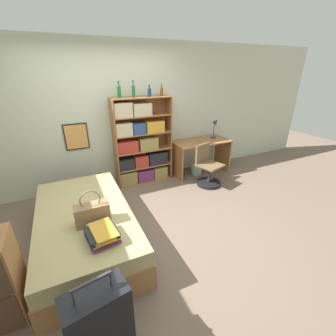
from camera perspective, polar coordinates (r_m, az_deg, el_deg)
name	(u,v)px	position (r m, az deg, el deg)	size (l,w,h in m)	color
ground_plane	(139,227)	(3.43, -7.34, -14.54)	(14.00, 14.00, 0.00)	#756051
wall_back	(107,118)	(4.32, -15.18, 12.18)	(10.00, 0.09, 2.60)	beige
bed	(86,225)	(3.21, -20.18, -13.55)	(1.13, 2.09, 0.50)	#A36B3D
handbag	(92,213)	(2.72, -18.70, -10.81)	(0.38, 0.16, 0.42)	#93704C
book_stack_on_bed	(102,234)	(2.50, -16.32, -15.79)	(0.34, 0.39, 0.13)	#99894C
suitcase	(100,327)	(2.11, -16.88, -34.11)	(0.49, 0.31, 0.84)	black
bookcase	(140,146)	(4.39, -7.02, 5.58)	(1.10, 0.32, 1.66)	#A36B3D
bottle_green	(119,92)	(4.08, -12.31, 18.41)	(0.06, 0.06, 0.27)	#1E6B2D
bottle_brown	(133,91)	(4.14, -8.76, 18.79)	(0.06, 0.06, 0.28)	#1E6B2D
bottle_clear	(149,92)	(4.21, -4.75, 18.64)	(0.07, 0.07, 0.20)	navy
bottle_blue	(162,92)	(4.30, -1.64, 18.84)	(0.06, 0.06, 0.20)	brown
desk	(201,150)	(4.90, 8.37, 4.46)	(1.22, 0.59, 0.72)	#A36B3D
desk_lamp	(215,125)	(5.05, 11.94, 10.72)	(0.17, 0.13, 0.43)	navy
desk_chair	(208,172)	(4.48, 10.00, -1.10)	(0.53, 0.53, 0.80)	black
waste_bin	(196,168)	(4.93, 7.21, -0.07)	(0.24, 0.24, 0.26)	#99C1B2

